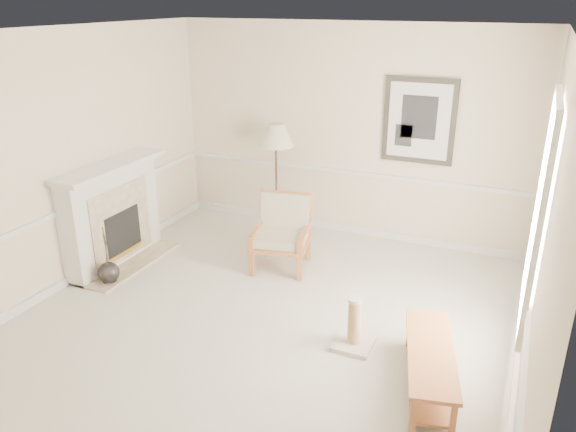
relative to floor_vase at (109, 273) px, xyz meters
The scene contains 8 objects.
ground 2.05m from the floor_vase, ahead, with size 5.50×5.50×0.00m, color silver.
room 2.78m from the floor_vase, ahead, with size 5.04×5.54×2.92m.
fireplace 0.78m from the floor_vase, 120.64° to the left, with size 0.64×1.64×1.31m.
floor_vase is the anchor object (origin of this frame).
armchair 2.15m from the floor_vase, 38.36° to the left, with size 0.80×0.84×0.89m.
floor_lamp 2.85m from the floor_vase, 64.26° to the left, with size 0.54×0.54×1.56m.
bench 3.84m from the floor_vase, ahead, with size 0.69×1.37×0.37m.
scratching_post 3.04m from the floor_vase, ahead, with size 0.38×0.38×0.53m.
Camera 1 is at (2.30, -4.47, 3.19)m, focal length 35.00 mm.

